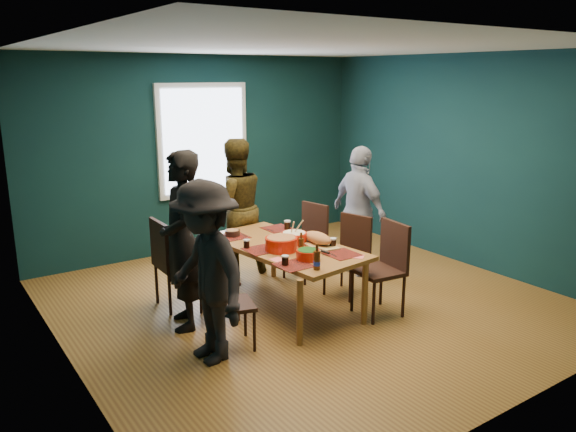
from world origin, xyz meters
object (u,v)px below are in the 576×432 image
object	(u,v)px
person_right	(359,211)
person_back	(234,207)
chair_left_far	(170,257)
bowl_herbs	(308,254)
dining_table	(285,251)
chair_left_near	(223,297)
person_far_left	(182,241)
bowl_dumpling	(294,237)
chair_left_mid	(211,274)
chair_right_mid	(351,248)
cutting_board	(318,239)
chair_right_far	(309,235)
person_near_left	(206,273)
chair_right_near	(386,261)
bowl_salad	(281,243)

from	to	relation	value
person_right	person_back	bearing A→B (deg)	58.10
chair_left_far	bowl_herbs	xyz separation A→B (m)	(0.94, -1.18, 0.17)
dining_table	chair_left_near	size ratio (longest dim) A/B	2.26
person_far_left	person_back	xyz separation A→B (m)	(1.16, 1.06, -0.03)
person_right	bowl_dumpling	xyz separation A→B (m)	(-1.20, -0.31, -0.06)
chair_left_mid	chair_left_near	xyz separation A→B (m)	(-0.20, -0.64, 0.01)
person_back	chair_right_mid	bearing A→B (deg)	128.32
bowl_herbs	chair_right_mid	bearing A→B (deg)	24.73
chair_left_near	cutting_board	size ratio (longest dim) A/B	1.32
dining_table	person_far_left	bearing A→B (deg)	164.50
dining_table	cutting_board	world-z (taller)	cutting_board
dining_table	chair_right_far	distance (m)	0.97
chair_right_mid	chair_right_far	bearing A→B (deg)	80.36
chair_left_far	bowl_dumpling	distance (m)	1.33
cutting_board	person_back	bearing A→B (deg)	106.01
person_back	person_near_left	bearing A→B (deg)	62.67
chair_left_far	chair_left_mid	distance (m)	0.55
chair_right_mid	chair_right_near	xyz separation A→B (m)	(-0.08, -0.64, 0.04)
dining_table	chair_left_mid	distance (m)	0.82
chair_left_near	bowl_herbs	size ratio (longest dim) A/B	3.67
chair_right_near	cutting_board	distance (m)	0.74
dining_table	bowl_herbs	distance (m)	0.54
person_near_left	cutting_board	bearing A→B (deg)	101.81
dining_table	person_right	xyz separation A→B (m)	(1.33, 0.33, 0.18)
person_back	cutting_board	xyz separation A→B (m)	(0.21, -1.41, -0.10)
chair_right_near	bowl_dumpling	distance (m)	1.00
chair_left_near	person_back	bearing A→B (deg)	73.29
person_back	bowl_herbs	xyz separation A→B (m)	(-0.16, -1.73, -0.11)
chair_left_far	chair_right_mid	xyz separation A→B (m)	(1.86, -0.75, -0.04)
bowl_herbs	cutting_board	bearing A→B (deg)	41.04
person_right	bowl_herbs	world-z (taller)	person_right
bowl_dumpling	chair_left_near	bearing A→B (deg)	-156.24
chair_left_mid	bowl_herbs	world-z (taller)	chair_left_mid
chair_left_near	cutting_board	xyz separation A→B (m)	(1.29, 0.28, 0.26)
person_far_left	chair_left_near	bearing A→B (deg)	25.20
chair_left_mid	chair_left_near	world-z (taller)	chair_left_near
person_back	bowl_herbs	bearing A→B (deg)	92.93
chair_right_far	chair_right_mid	bearing A→B (deg)	-94.61
bowl_salad	person_far_left	bearing A→B (deg)	163.51
chair_right_mid	person_near_left	world-z (taller)	person_near_left
chair_right_far	person_far_left	distance (m)	1.93
chair_left_mid	cutting_board	xyz separation A→B (m)	(1.09, -0.36, 0.27)
chair_left_mid	chair_right_mid	distance (m)	1.66
bowl_dumpling	chair_right_far	bearing A→B (deg)	42.26
bowl_herbs	cutting_board	size ratio (longest dim) A/B	0.36
chair_right_mid	bowl_salad	xyz separation A→B (m)	(-0.97, -0.03, 0.24)
chair_right_far	chair_right_mid	distance (m)	0.69
chair_right_near	bowl_dumpling	xyz separation A→B (m)	(-0.63, 0.75, 0.18)
chair_left_far	bowl_dumpling	size ratio (longest dim) A/B	3.52
bowl_herbs	person_right	bearing A→B (deg)	30.95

